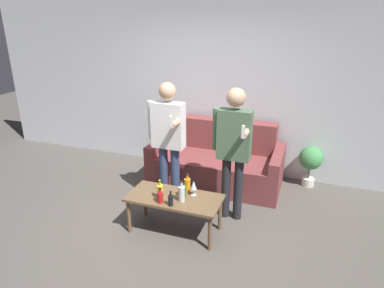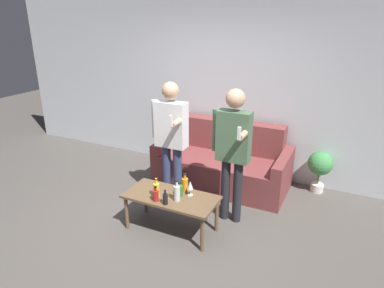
% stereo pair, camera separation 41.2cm
% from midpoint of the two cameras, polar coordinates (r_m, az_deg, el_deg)
% --- Properties ---
extents(ground_plane, '(16.00, 16.00, 0.00)m').
position_cam_midpoint_polar(ground_plane, '(4.13, -3.68, -14.94)').
color(ground_plane, '#514C47').
extents(wall_back, '(8.00, 0.06, 2.70)m').
position_cam_midpoint_polar(wall_back, '(5.42, 7.20, 9.27)').
color(wall_back, silver).
rests_on(wall_back, ground_plane).
extents(couch, '(1.93, 0.94, 0.92)m').
position_cam_midpoint_polar(couch, '(5.19, 7.57, -3.17)').
color(couch, brown).
rests_on(couch, ground_plane).
extents(coffee_table, '(1.08, 0.51, 0.45)m').
position_cam_midpoint_polar(coffee_table, '(4.00, -0.56, -9.36)').
color(coffee_table, brown).
rests_on(coffee_table, ground_plane).
extents(bottle_orange, '(0.07, 0.07, 0.18)m').
position_cam_midpoint_polar(bottle_orange, '(3.85, -3.01, -8.60)').
color(bottle_orange, '#B21E1E').
rests_on(bottle_orange, coffee_table).
extents(bottle_green, '(0.07, 0.07, 0.23)m').
position_cam_midpoint_polar(bottle_green, '(4.04, 1.75, -6.79)').
color(bottle_green, orange).
rests_on(bottle_green, coffee_table).
extents(bottle_dark, '(0.07, 0.07, 0.23)m').
position_cam_midpoint_polar(bottle_dark, '(3.92, -2.94, -7.67)').
color(bottle_dark, yellow).
rests_on(bottle_dark, coffee_table).
extents(bottle_yellow, '(0.08, 0.08, 0.17)m').
position_cam_midpoint_polar(bottle_yellow, '(3.95, 0.89, -7.82)').
color(bottle_yellow, '#23752D').
rests_on(bottle_yellow, coffee_table).
extents(bottle_red, '(0.06, 0.06, 0.17)m').
position_cam_midpoint_polar(bottle_red, '(3.79, -1.35, -9.16)').
color(bottle_red, black).
rests_on(bottle_red, coffee_table).
extents(bottle_clear, '(0.07, 0.07, 0.25)m').
position_cam_midpoint_polar(bottle_clear, '(3.84, 0.56, -8.20)').
color(bottle_clear, silver).
rests_on(bottle_clear, coffee_table).
extents(wine_glass_near, '(0.07, 0.07, 0.18)m').
position_cam_midpoint_polar(wine_glass_near, '(3.94, 2.72, -7.00)').
color(wine_glass_near, silver).
rests_on(wine_glass_near, coffee_table).
extents(person_standing_left, '(0.49, 0.42, 1.64)m').
position_cam_midpoint_polar(person_standing_left, '(4.42, -0.89, 1.70)').
color(person_standing_left, navy).
rests_on(person_standing_left, ground_plane).
extents(person_standing_right, '(0.46, 0.42, 1.65)m').
position_cam_midpoint_polar(person_standing_right, '(4.01, 9.76, -0.33)').
color(person_standing_right, '#232328').
rests_on(person_standing_right, ground_plane).
extents(potted_plant, '(0.34, 0.34, 0.62)m').
position_cam_midpoint_polar(potted_plant, '(5.25, 22.71, -3.36)').
color(potted_plant, silver).
rests_on(potted_plant, ground_plane).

